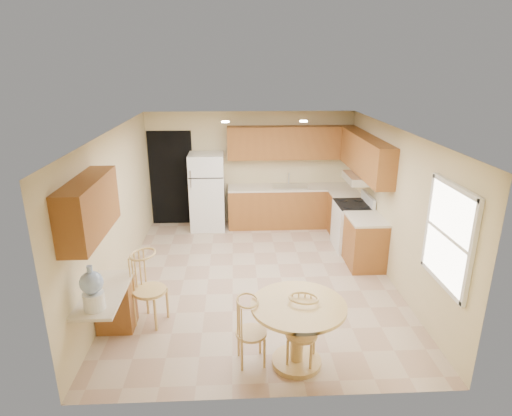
{
  "coord_description": "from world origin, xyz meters",
  "views": [
    {
      "loc": [
        -0.34,
        -6.5,
        3.49
      ],
      "look_at": [
        0.0,
        0.3,
        1.16
      ],
      "focal_mm": 30.0,
      "sensor_mm": 36.0,
      "label": 1
    }
  ],
  "objects_px": {
    "chair_table_a": "(251,329)",
    "water_crock": "(92,290)",
    "chair_table_b": "(303,330)",
    "stove": "(352,225)",
    "dining_table": "(298,325)",
    "chair_desk": "(148,285)",
    "refrigerator": "(207,192)"
  },
  "relations": [
    {
      "from": "water_crock",
      "to": "dining_table",
      "type": "bearing_deg",
      "value": -2.93
    },
    {
      "from": "chair_table_a",
      "to": "water_crock",
      "type": "distance_m",
      "value": 1.89
    },
    {
      "from": "refrigerator",
      "to": "water_crock",
      "type": "bearing_deg",
      "value": -103.19
    },
    {
      "from": "chair_table_a",
      "to": "chair_table_b",
      "type": "bearing_deg",
      "value": 76.02
    },
    {
      "from": "stove",
      "to": "chair_table_b",
      "type": "distance_m",
      "value": 3.78
    },
    {
      "from": "chair_table_a",
      "to": "chair_table_b",
      "type": "relative_size",
      "value": 0.98
    },
    {
      "from": "stove",
      "to": "dining_table",
      "type": "height_order",
      "value": "stove"
    },
    {
      "from": "chair_desk",
      "to": "water_crock",
      "type": "xyz_separation_m",
      "value": [
        -0.45,
        -0.77,
        0.38
      ]
    },
    {
      "from": "chair_desk",
      "to": "chair_table_a",
      "type": "bearing_deg",
      "value": 77.45
    },
    {
      "from": "refrigerator",
      "to": "dining_table",
      "type": "height_order",
      "value": "refrigerator"
    },
    {
      "from": "chair_table_b",
      "to": "water_crock",
      "type": "bearing_deg",
      "value": 12.96
    },
    {
      "from": "chair_desk",
      "to": "water_crock",
      "type": "height_order",
      "value": "water_crock"
    },
    {
      "from": "chair_table_a",
      "to": "dining_table",
      "type": "bearing_deg",
      "value": 84.17
    },
    {
      "from": "refrigerator",
      "to": "water_crock",
      "type": "distance_m",
      "value": 4.6
    },
    {
      "from": "chair_table_b",
      "to": "water_crock",
      "type": "xyz_separation_m",
      "value": [
        -2.42,
        0.21,
        0.48
      ]
    },
    {
      "from": "dining_table",
      "to": "chair_table_b",
      "type": "xyz_separation_m",
      "value": [
        0.05,
        -0.08,
        -0.01
      ]
    },
    {
      "from": "chair_table_b",
      "to": "chair_desk",
      "type": "height_order",
      "value": "chair_desk"
    },
    {
      "from": "dining_table",
      "to": "refrigerator",
      "type": "bearing_deg",
      "value": 106.01
    },
    {
      "from": "dining_table",
      "to": "chair_desk",
      "type": "bearing_deg",
      "value": 155.14
    },
    {
      "from": "water_crock",
      "to": "chair_table_b",
      "type": "bearing_deg",
      "value": -4.85
    },
    {
      "from": "stove",
      "to": "chair_desk",
      "type": "bearing_deg",
      "value": -144.37
    },
    {
      "from": "stove",
      "to": "chair_table_a",
      "type": "xyz_separation_m",
      "value": [
        -2.11,
        -3.4,
        0.05
      ]
    },
    {
      "from": "stove",
      "to": "chair_table_b",
      "type": "bearing_deg",
      "value": -113.49
    },
    {
      "from": "stove",
      "to": "water_crock",
      "type": "relative_size",
      "value": 1.98
    },
    {
      "from": "stove",
      "to": "dining_table",
      "type": "relative_size",
      "value": 0.97
    },
    {
      "from": "stove",
      "to": "chair_table_b",
      "type": "xyz_separation_m",
      "value": [
        -1.51,
        -3.46,
        0.07
      ]
    },
    {
      "from": "refrigerator",
      "to": "stove",
      "type": "xyz_separation_m",
      "value": [
        2.88,
        -1.22,
        -0.36
      ]
    },
    {
      "from": "refrigerator",
      "to": "water_crock",
      "type": "height_order",
      "value": "refrigerator"
    },
    {
      "from": "water_crock",
      "to": "stove",
      "type": "bearing_deg",
      "value": 39.7
    },
    {
      "from": "stove",
      "to": "dining_table",
      "type": "xyz_separation_m",
      "value": [
        -1.56,
        -3.38,
        0.07
      ]
    },
    {
      "from": "refrigerator",
      "to": "stove",
      "type": "height_order",
      "value": "refrigerator"
    },
    {
      "from": "dining_table",
      "to": "chair_desk",
      "type": "relative_size",
      "value": 1.08
    }
  ]
}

